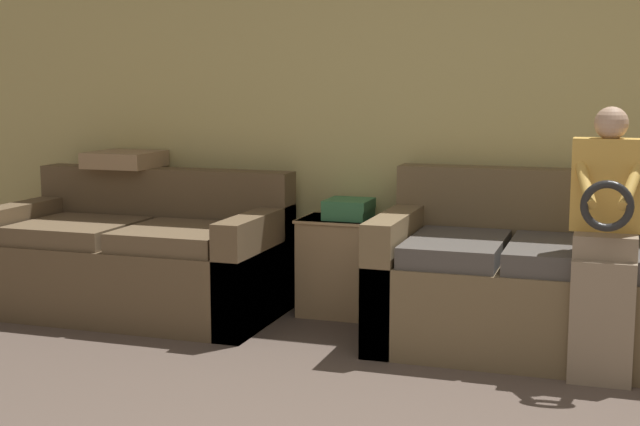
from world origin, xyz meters
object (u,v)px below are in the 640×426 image
Objects in this scene: couch_main at (558,286)px; couch_side at (141,260)px; book_stack at (349,209)px; side_shelf at (347,265)px; throw_pillow at (125,159)px; child_left_seated at (606,233)px.

couch_side is (-2.45, -0.03, -0.02)m from couch_main.
side_shelf is at bearing -165.19° from book_stack.
couch_main is 6.56× the size of book_stack.
book_stack is at bearing 0.59° from throw_pillow.
side_shelf is (1.20, 0.33, -0.02)m from couch_side.
side_shelf is (-1.25, 0.30, -0.03)m from couch_main.
child_left_seated is 3.08× the size of throw_pillow.
book_stack is at bearing 15.30° from couch_side.
side_shelf is at bearing 0.50° from throw_pillow.
couch_side is at bearing -179.32° from couch_main.
couch_main is at bearing -13.53° from side_shelf.
couch_main is 4.51× the size of throw_pillow.
throw_pillow is (-1.48, -0.01, 0.60)m from side_shelf.
couch_side is 1.25m from side_shelf.
couch_side is 5.97× the size of book_stack.
child_left_seated is 2.18× the size of side_shelf.
couch_main is 2.80m from throw_pillow.
book_stack is (-1.46, 0.71, -0.05)m from child_left_seated.
book_stack is 0.69× the size of throw_pillow.
couch_main is 1.28m from side_shelf.
book_stack is at bearing 166.25° from couch_main.
couch_side is at bearing -164.70° from book_stack.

